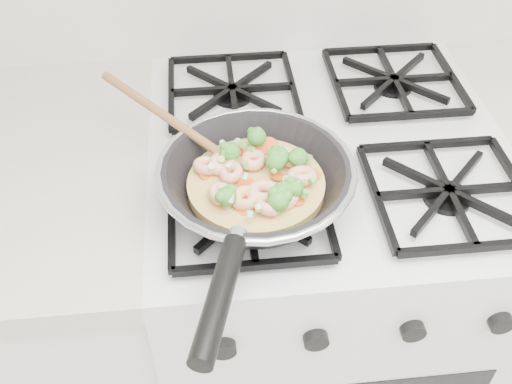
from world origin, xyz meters
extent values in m
cube|color=silver|center=(0.00, 1.70, 0.45)|extent=(0.60, 0.60, 0.90)
cube|color=black|center=(0.00, 1.70, 0.91)|extent=(0.56, 0.56, 0.02)
torus|color=silver|center=(-0.14, 1.57, 0.97)|extent=(0.28, 0.28, 0.01)
cylinder|color=black|center=(-0.20, 1.35, 0.97)|extent=(0.08, 0.17, 0.03)
cylinder|color=#D9B65E|center=(-0.14, 1.57, 0.94)|extent=(0.20, 0.20, 0.02)
ellipsoid|color=#8F5D34|center=(-0.17, 1.60, 0.96)|extent=(0.06, 0.06, 0.01)
cylinder|color=#8F5D34|center=(-0.27, 1.70, 0.99)|extent=(0.19, 0.18, 0.05)
torus|color=#FDBC95|center=(-0.17, 1.58, 0.96)|extent=(0.05, 0.05, 0.02)
torus|color=#FDBC95|center=(-0.13, 1.51, 0.96)|extent=(0.06, 0.06, 0.03)
torus|color=#FDBC95|center=(-0.14, 1.60, 0.96)|extent=(0.06, 0.06, 0.02)
torus|color=#FDBC95|center=(-0.13, 1.53, 0.96)|extent=(0.06, 0.06, 0.02)
torus|color=#FDBC95|center=(-0.10, 1.52, 0.96)|extent=(0.07, 0.07, 0.02)
torus|color=#FDBC95|center=(-0.20, 1.60, 0.96)|extent=(0.05, 0.05, 0.02)
torus|color=#FDBC95|center=(-0.07, 1.56, 0.96)|extent=(0.05, 0.05, 0.02)
torus|color=#FDBC95|center=(-0.09, 1.60, 0.96)|extent=(0.06, 0.06, 0.03)
torus|color=#FDBC95|center=(-0.16, 1.52, 0.96)|extent=(0.05, 0.06, 0.03)
torus|color=#FDBC95|center=(-0.19, 1.54, 0.96)|extent=(0.05, 0.05, 0.03)
torus|color=#FDBC95|center=(-0.18, 1.60, 0.96)|extent=(0.07, 0.07, 0.02)
ellipsoid|color=#4A9B32|center=(-0.13, 1.64, 0.97)|extent=(0.04, 0.04, 0.03)
ellipsoid|color=#4A9B32|center=(-0.11, 1.52, 0.97)|extent=(0.04, 0.04, 0.03)
ellipsoid|color=#4A9B32|center=(-0.07, 1.59, 0.97)|extent=(0.04, 0.04, 0.03)
ellipsoid|color=#4A9B32|center=(-0.17, 1.61, 0.97)|extent=(0.04, 0.04, 0.03)
ellipsoid|color=#4A9B32|center=(-0.11, 1.58, 0.97)|extent=(0.04, 0.04, 0.03)
ellipsoid|color=#4A9B32|center=(-0.11, 1.50, 0.97)|extent=(0.04, 0.04, 0.03)
ellipsoid|color=#4A9B32|center=(-0.09, 1.52, 0.97)|extent=(0.03, 0.03, 0.02)
ellipsoid|color=#4A9B32|center=(-0.18, 1.52, 0.97)|extent=(0.04, 0.04, 0.03)
ellipsoid|color=#4A9B32|center=(-0.10, 1.59, 0.97)|extent=(0.04, 0.04, 0.03)
cylinder|color=orange|center=(-0.09, 1.52, 0.95)|extent=(0.03, 0.03, 0.00)
cylinder|color=orange|center=(-0.16, 1.51, 0.95)|extent=(0.04, 0.04, 0.00)
cylinder|color=orange|center=(-0.15, 1.56, 0.95)|extent=(0.03, 0.03, 0.00)
cylinder|color=orange|center=(-0.16, 1.54, 0.95)|extent=(0.03, 0.03, 0.00)
cylinder|color=orange|center=(-0.14, 1.62, 0.95)|extent=(0.03, 0.03, 0.01)
cylinder|color=orange|center=(-0.11, 1.64, 0.95)|extent=(0.04, 0.04, 0.01)
cylinder|color=orange|center=(-0.10, 1.61, 0.95)|extent=(0.03, 0.03, 0.01)
cylinder|color=orange|center=(-0.06, 1.57, 0.95)|extent=(0.04, 0.04, 0.00)
cylinder|color=orange|center=(-0.21, 1.59, 0.95)|extent=(0.03, 0.03, 0.01)
cylinder|color=orange|center=(-0.10, 1.57, 0.95)|extent=(0.03, 0.03, 0.01)
cylinder|color=orange|center=(-0.20, 1.60, 0.95)|extent=(0.04, 0.04, 0.01)
cylinder|color=orange|center=(-0.16, 1.63, 0.95)|extent=(0.03, 0.03, 0.00)
cylinder|color=orange|center=(-0.17, 1.53, 0.95)|extent=(0.03, 0.03, 0.01)
cylinder|color=orange|center=(-0.12, 1.63, 0.95)|extent=(0.04, 0.04, 0.01)
cylinder|color=orange|center=(-0.10, 1.53, 0.95)|extent=(0.03, 0.03, 0.01)
cylinder|color=orange|center=(-0.13, 1.63, 0.95)|extent=(0.03, 0.03, 0.01)
cylinder|color=#C7E9A5|center=(-0.15, 1.55, 0.98)|extent=(0.01, 0.01, 0.01)
cylinder|color=#C7E9A5|center=(-0.18, 1.60, 0.97)|extent=(0.01, 0.01, 0.01)
cylinder|color=#6EB247|center=(-0.11, 1.57, 0.97)|extent=(0.01, 0.01, 0.01)
cylinder|color=#C7E9A5|center=(-0.06, 1.55, 0.97)|extent=(0.01, 0.01, 0.01)
cylinder|color=#6EB247|center=(-0.15, 1.58, 0.97)|extent=(0.01, 0.01, 0.01)
cylinder|color=#6EB247|center=(-0.18, 1.52, 0.97)|extent=(0.01, 0.01, 0.01)
cylinder|color=#6EB247|center=(-0.15, 1.63, 0.97)|extent=(0.01, 0.01, 0.01)
cylinder|color=#C7E9A5|center=(-0.09, 1.60, 0.97)|extent=(0.01, 0.01, 0.01)
cylinder|color=#C7E9A5|center=(-0.18, 1.63, 0.97)|extent=(0.01, 0.01, 0.01)
cylinder|color=#C7E9A5|center=(-0.15, 1.48, 0.97)|extent=(0.01, 0.01, 0.01)
cylinder|color=#C7E9A5|center=(-0.10, 1.54, 0.97)|extent=(0.01, 0.01, 0.01)
cylinder|color=#C7E9A5|center=(-0.18, 1.51, 0.97)|extent=(0.01, 0.01, 0.01)
cylinder|color=#6EB247|center=(-0.15, 1.53, 0.97)|extent=(0.01, 0.01, 0.01)
cylinder|color=#C7E9A5|center=(-0.09, 1.55, 0.97)|extent=(0.01, 0.01, 0.01)
cylinder|color=#6EB247|center=(-0.07, 1.52, 0.97)|extent=(0.01, 0.01, 0.01)
cylinder|color=#6EB247|center=(-0.06, 1.54, 0.97)|extent=(0.01, 0.01, 0.01)
cylinder|color=#C7E9A5|center=(-0.17, 1.58, 0.97)|extent=(0.01, 0.01, 0.01)
cylinder|color=#6EB247|center=(-0.14, 1.61, 0.97)|extent=(0.01, 0.01, 0.01)
cylinder|color=#C7E9A5|center=(-0.16, 1.64, 0.97)|extent=(0.01, 0.01, 0.01)
cylinder|color=#6EB247|center=(-0.19, 1.62, 0.97)|extent=(0.01, 0.01, 0.01)
cylinder|color=#C7E9A5|center=(-0.07, 1.55, 0.97)|extent=(0.01, 0.01, 0.01)
cylinder|color=#6EB247|center=(-0.06, 1.59, 0.97)|extent=(0.01, 0.01, 0.01)
cylinder|color=#C7E9A5|center=(-0.20, 1.58, 0.97)|extent=(0.01, 0.01, 0.01)
cylinder|color=#C7E9A5|center=(-0.14, 1.49, 0.97)|extent=(0.01, 0.01, 0.01)
camera|label=1|loc=(-0.20, 0.95, 1.53)|focal=41.59mm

